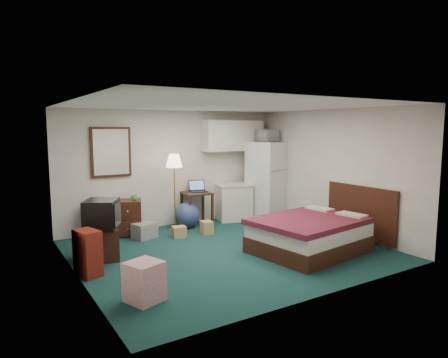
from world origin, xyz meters
TOP-DOWN VIEW (x-y plane):
  - floor at (0.00, 0.00)m, footprint 5.00×4.50m
  - ceiling at (0.00, 0.00)m, footprint 5.00×4.50m
  - walls at (0.00, 0.00)m, footprint 5.01×4.51m
  - mirror at (-1.35, 2.22)m, footprint 0.80×0.06m
  - upper_cabinets at (1.45, 2.08)m, footprint 1.50×0.35m
  - headboard at (2.46, -0.80)m, footprint 0.06×1.56m
  - dresser at (-1.39, 1.98)m, footprint 1.14×0.79m
  - floor_lamp at (-0.20, 1.75)m, footprint 0.37×0.37m
  - desk at (0.42, 1.93)m, footprint 0.63×0.63m
  - exercise_ball at (0.11, 1.82)m, footprint 0.68×0.68m
  - kitchen_counter at (1.37, 1.91)m, footprint 0.86×0.73m
  - fridge at (2.13, 1.65)m, footprint 0.90×0.90m
  - bed at (1.16, -0.80)m, footprint 1.99×1.65m
  - tv_stand at (-1.99, 0.69)m, footprint 0.63×0.67m
  - suitcase at (-2.35, 0.05)m, footprint 0.36×0.47m
  - retail_box at (-1.97, -1.20)m, footprint 0.51×0.51m
  - file_bin at (-0.96, 1.51)m, footprint 0.51×0.44m
  - cardboard_box_a at (-0.36, 1.21)m, footprint 0.29×0.26m
  - cardboard_box_b at (0.24, 1.17)m, footprint 0.25×0.28m
  - laptop at (0.46, 1.94)m, footprint 0.41×0.35m
  - crt_tv at (-1.98, 0.66)m, footprint 0.71×0.72m
  - microwave at (2.11, 1.63)m, footprint 0.58×0.43m
  - book_a at (-1.67, 2.07)m, footprint 0.15×0.06m
  - book_b at (-1.47, 2.08)m, footprint 0.17×0.02m
  - mug at (-1.04, 1.79)m, footprint 0.14×0.12m

SIDE VIEW (x-z plane):
  - floor at x=0.00m, z-range -0.01..0.01m
  - cardboard_box_a at x=-0.36m, z-range 0.00..0.22m
  - cardboard_box_b at x=0.24m, z-range 0.00..0.25m
  - file_bin at x=-0.96m, z-range 0.00..0.30m
  - retail_box at x=-1.97m, z-range 0.00..0.49m
  - tv_stand at x=-1.99m, z-range 0.00..0.52m
  - exercise_ball at x=0.11m, z-range 0.00..0.55m
  - bed at x=1.16m, z-range 0.00..0.58m
  - suitcase at x=-2.35m, z-range 0.00..0.67m
  - dresser at x=-1.39m, z-range 0.00..0.71m
  - desk at x=0.42m, z-range 0.00..0.73m
  - kitchen_counter at x=1.37m, z-range 0.00..0.81m
  - headboard at x=2.46m, z-range 0.05..1.05m
  - crt_tv at x=-1.98m, z-range 0.52..0.99m
  - mug at x=-1.04m, z-range 0.71..0.84m
  - floor_lamp at x=-0.20m, z-range 0.00..1.60m
  - book_a at x=-1.67m, z-range 0.71..0.91m
  - book_b at x=-1.47m, z-range 0.71..0.94m
  - laptop at x=0.46m, z-range 0.73..0.98m
  - fridge at x=2.13m, z-range 0.00..1.81m
  - walls at x=0.00m, z-range 0.00..2.50m
  - mirror at x=-1.35m, z-range 1.15..2.15m
  - upper_cabinets at x=1.45m, z-range 1.60..2.30m
  - microwave at x=2.11m, z-range 1.81..2.16m
  - ceiling at x=0.00m, z-range 2.50..2.50m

